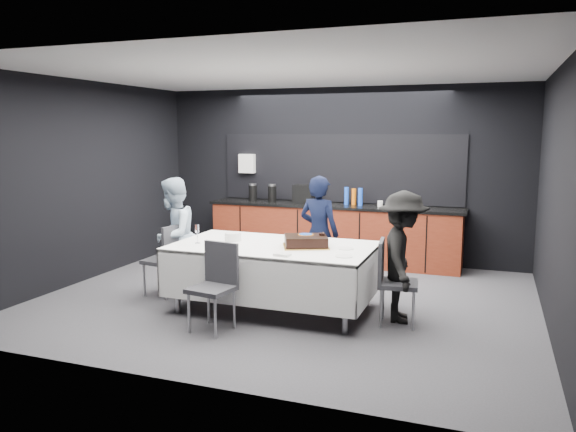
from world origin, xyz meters
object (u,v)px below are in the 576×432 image
Objects in this scene: chair_left at (168,255)px; chair_near at (216,280)px; plate_stack at (233,237)px; person_left at (173,236)px; chair_right at (391,276)px; person_center at (319,234)px; cake_assembly at (306,241)px; champagne_flute at (197,230)px; party_table at (273,256)px; person_right at (403,257)px.

chair_near is at bearing -37.35° from chair_left.
chair_left is at bearing -179.08° from plate_stack.
chair_right is at bearing 78.49° from person_left.
person_center is (1.73, 0.92, 0.23)m from chair_left.
cake_assembly is 1.89m from chair_left.
party_table is at bearing 14.18° from champagne_flute.
chair_left is at bearing 155.43° from champagne_flute.
chair_near reaches higher than party_table.
party_table is at bearing 179.34° from chair_right.
party_table is 1.52× the size of person_center.
champagne_flute reaches higher than chair_right.
person_center is at bearing 106.47° from person_left.
person_right is (1.82, 0.94, 0.19)m from chair_near.
chair_left is at bearing 178.16° from party_table.
party_table is 0.95m from champagne_flute.
cake_assembly reaches higher than plate_stack.
champagne_flute is at bearing -139.32° from plate_stack.
person_center is (-1.12, 0.98, 0.23)m from chair_right.
person_center reaches higher than chair_near.
person_center reaches higher than chair_left.
person_left is 2.96m from person_right.
person_center is (-0.13, 0.94, -0.08)m from cake_assembly.
chair_near is at bearing -130.62° from cake_assembly.
cake_assembly is at bearing 11.13° from champagne_flute.
person_left is (-2.86, 0.23, 0.22)m from chair_right.
champagne_flute is 0.76m from chair_left.
person_right is (0.10, 0.14, 0.19)m from chair_right.
chair_right is (1.93, -0.08, -0.30)m from plate_stack.
chair_left is 2.96m from person_right.
person_center is 1.48m from person_right.
chair_left reaches higher than party_table.
person_center is 1.01× the size of person_left.
party_table is 11.52× the size of plate_stack.
chair_right is 0.64× the size of person_right.
person_right reaches higher than chair_near.
person_center reaches higher than champagne_flute.
cake_assembly is 0.44× the size of person_right.
person_center is (0.26, 0.96, 0.12)m from party_table.
champagne_flute is 0.24× the size of chair_near.
person_center reaches higher than party_table.
chair_left is 2.85m from chair_right.
person_center is at bearing 71.48° from chair_near.
party_table is 10.36× the size of champagne_flute.
person_right is at bearing 1.65° from plate_stack.
chair_right is at bearing -1.27° from chair_left.
cake_assembly is 1.88m from person_left.
person_center reaches higher than person_right.
plate_stack is at bearing 177.70° from chair_right.
chair_near is 1.55m from person_left.
person_right is (1.22, -0.84, -0.04)m from person_center.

